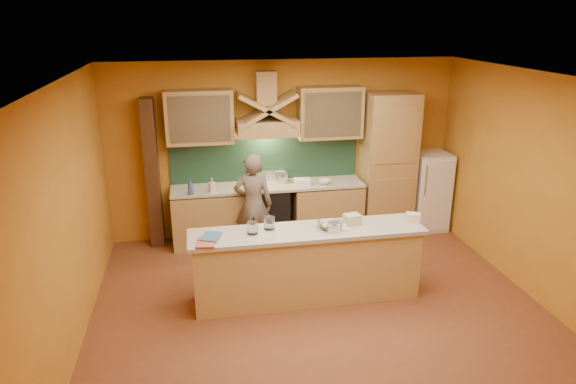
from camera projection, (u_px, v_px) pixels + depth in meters
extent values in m
cube|color=brown|center=(320.00, 309.00, 6.32)|extent=(5.50, 5.00, 0.01)
cube|color=white|center=(325.00, 78.00, 5.40)|extent=(5.50, 5.00, 0.01)
cube|color=#C27C25|center=(284.00, 149.00, 8.18)|extent=(5.50, 0.02, 2.80)
cube|color=#C27C25|center=(411.00, 327.00, 3.54)|extent=(5.50, 0.02, 2.80)
cube|color=#C27C25|center=(68.00, 220.00, 5.38)|extent=(0.02, 5.00, 2.80)
cube|color=#C27C25|center=(538.00, 189.00, 6.34)|extent=(0.02, 5.00, 2.80)
cube|color=tan|center=(209.00, 218.00, 8.01)|extent=(1.10, 0.60, 0.86)
cube|color=tan|center=(326.00, 210.00, 8.34)|extent=(1.10, 0.60, 0.86)
cube|color=#BCB39F|center=(268.00, 186.00, 8.02)|extent=(3.00, 0.62, 0.04)
cube|color=black|center=(269.00, 213.00, 8.16)|extent=(0.60, 0.58, 0.90)
cube|color=#183627|center=(265.00, 160.00, 8.17)|extent=(3.00, 0.03, 0.70)
cube|color=tan|center=(267.00, 127.00, 7.76)|extent=(0.92, 0.50, 0.24)
cube|color=tan|center=(266.00, 88.00, 7.66)|extent=(0.30, 0.30, 0.50)
cube|color=tan|center=(199.00, 117.00, 7.60)|extent=(1.00, 0.35, 0.80)
cube|color=tan|center=(330.00, 112.00, 7.94)|extent=(1.00, 0.35, 0.80)
cube|color=tan|center=(388.00, 164.00, 8.27)|extent=(0.80, 0.60, 2.30)
cube|color=white|center=(428.00, 191.00, 8.57)|extent=(0.58, 0.60, 1.30)
cube|color=#472816|center=(152.00, 174.00, 7.77)|extent=(0.20, 0.30, 2.30)
cube|color=tan|center=(307.00, 267.00, 6.44)|extent=(2.80, 0.55, 0.88)
cube|color=#BCB39F|center=(307.00, 232.00, 6.28)|extent=(2.90, 0.62, 0.05)
imported|color=#70665B|center=(253.00, 205.00, 7.58)|extent=(0.63, 0.48, 1.56)
cylinder|color=#BABBC2|center=(259.00, 181.00, 8.00)|extent=(0.28, 0.28, 0.16)
cylinder|color=silver|center=(282.00, 179.00, 8.12)|extent=(0.24, 0.24, 0.14)
imported|color=beige|center=(212.00, 185.00, 7.66)|extent=(0.13, 0.13, 0.22)
imported|color=#355793|center=(191.00, 187.00, 7.54)|extent=(0.10, 0.10, 0.23)
imported|color=silver|center=(324.00, 182.00, 8.05)|extent=(0.27, 0.27, 0.07)
cube|color=white|center=(302.00, 182.00, 8.01)|extent=(0.26, 0.21, 0.09)
imported|color=#BF5244|center=(197.00, 243.00, 5.88)|extent=(0.25, 0.31, 0.03)
imported|color=#3C6484|center=(203.00, 236.00, 6.02)|extent=(0.28, 0.33, 0.02)
cylinder|color=silver|center=(269.00, 223.00, 6.28)|extent=(0.17, 0.17, 0.15)
cylinder|color=silver|center=(252.00, 228.00, 6.14)|extent=(0.14, 0.14, 0.15)
cube|color=white|center=(333.00, 228.00, 6.20)|extent=(0.13, 0.13, 0.11)
imported|color=white|center=(330.00, 225.00, 6.32)|extent=(0.32, 0.32, 0.07)
cube|color=#C4B1A1|center=(337.00, 227.00, 6.32)|extent=(0.29, 0.24, 0.02)
cube|color=beige|center=(352.00, 219.00, 6.43)|extent=(0.22, 0.19, 0.13)
cube|color=beige|center=(413.00, 217.00, 6.51)|extent=(0.21, 0.19, 0.11)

